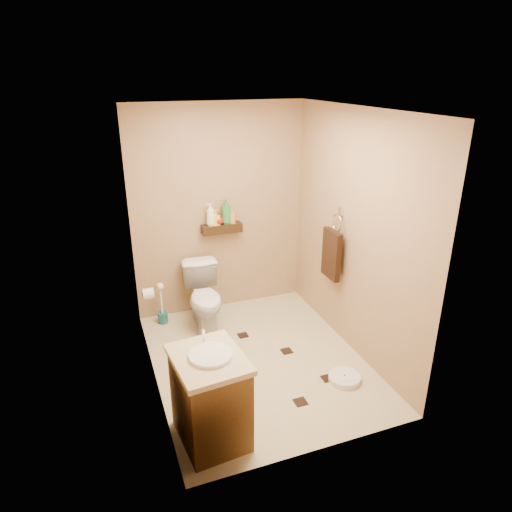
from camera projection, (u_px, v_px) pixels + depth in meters
name	position (u px, v px, depth m)	size (l,w,h in m)	color
ground	(258.00, 360.00, 4.56)	(2.50, 2.50, 0.00)	beige
wall_back	(219.00, 211.00, 5.19)	(2.00, 0.04, 2.40)	tan
wall_front	(324.00, 312.00, 3.02)	(2.00, 0.04, 2.40)	tan
wall_left	(145.00, 264.00, 3.79)	(0.04, 2.50, 2.40)	tan
wall_right	(354.00, 235.00, 4.43)	(0.04, 2.50, 2.40)	tan
ceiling	(258.00, 109.00, 3.66)	(2.00, 2.50, 0.02)	white
wall_shelf	(222.00, 228.00, 5.19)	(0.46, 0.14, 0.10)	#36210E
floor_accents	(259.00, 363.00, 4.51)	(1.21, 1.36, 0.01)	black
toilet	(205.00, 298.00, 5.05)	(0.40, 0.69, 0.71)	white
vanity	(210.00, 397.00, 3.47)	(0.56, 0.66, 0.86)	brown
bathroom_scale	(344.00, 378.00, 4.25)	(0.33, 0.33, 0.06)	white
toilet_brush	(162.00, 309.00, 5.18)	(0.11, 0.11, 0.50)	#175A5D
towel_ring	(332.00, 252.00, 4.72)	(0.12, 0.30, 0.76)	silver
toilet_paper	(148.00, 294.00, 4.60)	(0.12, 0.11, 0.12)	white
bottle_a	(211.00, 214.00, 5.09)	(0.10, 0.10, 0.26)	white
bottle_b	(216.00, 217.00, 5.12)	(0.08, 0.08, 0.17)	yellow
bottle_c	(219.00, 219.00, 5.14)	(0.11, 0.11, 0.14)	red
bottle_d	(226.00, 211.00, 5.14)	(0.11, 0.11, 0.29)	#2C853D
bottle_e	(232.00, 215.00, 5.18)	(0.08, 0.08, 0.18)	#C78742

